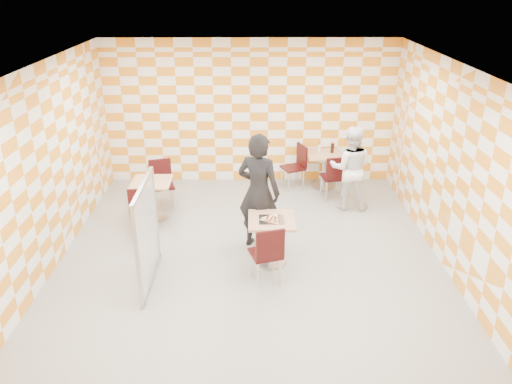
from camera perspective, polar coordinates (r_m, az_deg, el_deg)
room_shell at (r=7.65m, az=-0.77°, el=3.43°), size 7.00×7.00×7.00m
main_table at (r=7.65m, az=1.76°, el=-4.73°), size 0.70×0.70×0.75m
second_table at (r=10.46m, az=7.77°, el=3.11°), size 0.70×0.70×0.75m
empty_table at (r=9.18m, az=-11.76°, el=-0.19°), size 0.70×0.70×0.75m
chair_main_front at (r=7.12m, az=1.34°, el=-6.78°), size 0.53×0.54×0.92m
chair_second_front at (r=9.88m, az=8.94°, el=2.01°), size 0.49×0.50×0.92m
chair_second_side at (r=10.38m, az=4.71°, el=3.32°), size 0.56×0.55×0.92m
chair_empty_near at (r=8.61m, az=-12.86°, el=-1.69°), size 0.47×0.48×0.92m
chair_empty_far at (r=9.68m, az=-10.75°, el=1.39°), size 0.53×0.53×0.92m
partition at (r=7.21m, az=-12.35°, el=-4.69°), size 0.08×1.38×1.55m
man_dark at (r=7.92m, az=0.31°, el=-0.01°), size 0.83×0.70×1.94m
man_white at (r=9.52m, az=10.73°, el=2.71°), size 0.87×0.72×1.61m
pizza_on_foil at (r=7.52m, az=1.79°, el=-3.06°), size 0.40×0.40×0.04m
sport_bottle at (r=10.44m, az=7.26°, el=5.03°), size 0.06×0.06×0.20m
soda_bottle at (r=10.42m, az=8.72°, el=4.99°), size 0.07×0.07×0.23m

